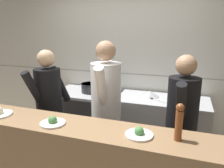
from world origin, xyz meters
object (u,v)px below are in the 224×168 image
plated_dish_dessert (139,134)px  chef_line (181,121)px  mixing_bowl_steel (150,94)px  pepper_mill (179,121)px  stock_pot (90,88)px  plated_dish_appetiser (53,122)px  chefs_knife (155,100)px  chef_sous (106,106)px  oven_range (87,117)px  chef_head_cook (49,106)px

plated_dish_dessert → chef_line: (0.32, 0.66, -0.12)m
mixing_bowl_steel → pepper_mill: size_ratio=0.92×
stock_pot → plated_dish_appetiser: size_ratio=1.27×
mixing_bowl_steel → chefs_knife: mixing_bowl_steel is taller
stock_pot → pepper_mill: bearing=-44.2°
mixing_bowl_steel → stock_pot: bearing=-176.8°
pepper_mill → chef_sous: chef_sous is taller
plated_dish_appetiser → plated_dish_dessert: same height
plated_dish_appetiser → chef_sous: chef_sous is taller
oven_range → chef_line: (1.48, -0.73, 0.45)m
pepper_mill → chef_head_cook: 1.73m
stock_pot → chef_sous: bearing=-53.3°
plated_dish_appetiser → plated_dish_dessert: size_ratio=1.01×
plated_dish_appetiser → oven_range: bearing=103.8°
stock_pot → chef_sous: (0.54, -0.72, 0.00)m
chefs_knife → plated_dish_dessert: bearing=-87.7°
oven_range → plated_dish_dessert: bearing=-50.1°
mixing_bowl_steel → plated_dish_dessert: 1.44m
oven_range → plated_dish_appetiser: plated_dish_appetiser is taller
chef_head_cook → oven_range: bearing=96.6°
oven_range → chef_head_cook: size_ratio=0.61×
chefs_knife → chef_line: 0.74m
pepper_mill → chef_head_cook: size_ratio=0.19×
pepper_mill → chefs_knife: bearing=105.8°
chef_line → mixing_bowl_steel: bearing=125.9°
mixing_bowl_steel → chef_head_cook: bearing=-144.4°
plated_dish_dessert → chef_sous: chef_sous is taller
mixing_bowl_steel → plated_dish_appetiser: (-0.66, -1.47, 0.07)m
chef_sous → plated_dish_dessert: bearing=-58.6°
stock_pot → chef_line: 1.58m
chefs_knife → pepper_mill: (0.36, -1.27, 0.25)m
stock_pot → mixing_bowl_steel: 0.93m
oven_range → chefs_knife: (1.11, -0.09, 0.46)m
plated_dish_dessert → chef_sous: (-0.54, 0.66, -0.05)m
stock_pot → chef_head_cook: 0.81m
chefs_knife → chef_head_cook: size_ratio=0.22×
chef_head_cook → chef_sous: 0.77m
plated_dish_dessert → chef_sous: size_ratio=0.14×
plated_dish_appetiser → chef_line: chef_line is taller
plated_dish_dessert → mixing_bowl_steel: bearing=96.1°
chef_head_cook → chef_line: 1.63m
mixing_bowl_steel → chefs_knife: (0.10, -0.14, -0.04)m
chef_line → oven_range: bearing=158.2°
stock_pot → plated_dish_dessert: size_ratio=1.28×
oven_range → mixing_bowl_steel: size_ratio=3.46×
chef_head_cook → chef_line: bearing=18.9°
chef_line → pepper_mill: bearing=-87.0°
plated_dish_appetiser → chef_sous: size_ratio=0.14×
stock_pot → pepper_mill: size_ratio=0.97×
mixing_bowl_steel → chef_line: 0.91m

